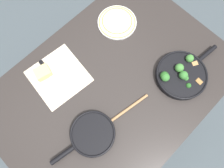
{
  "coord_description": "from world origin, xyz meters",
  "views": [
    {
      "loc": [
        -0.22,
        -0.22,
        1.83
      ],
      "look_at": [
        0.0,
        0.0,
        0.78
      ],
      "focal_mm": 32.0,
      "sensor_mm": 36.0,
      "label": 1
    }
  ],
  "objects_px": {
    "skillet_broccoli": "(181,74)",
    "skillet_eggs": "(92,134)",
    "cheese_block": "(43,73)",
    "dinner_plate_stack": "(117,22)",
    "wooden_spoon": "(113,120)",
    "grater_knife": "(50,73)"
  },
  "relations": [
    {
      "from": "cheese_block",
      "to": "dinner_plate_stack",
      "type": "height_order",
      "value": "cheese_block"
    },
    {
      "from": "skillet_eggs",
      "to": "skillet_broccoli",
      "type": "bearing_deg",
      "value": 178.3
    },
    {
      "from": "cheese_block",
      "to": "dinner_plate_stack",
      "type": "xyz_separation_m",
      "value": [
        0.53,
        -0.06,
        -0.01
      ]
    },
    {
      "from": "skillet_broccoli",
      "to": "skillet_eggs",
      "type": "bearing_deg",
      "value": 174.45
    },
    {
      "from": "wooden_spoon",
      "to": "cheese_block",
      "type": "distance_m",
      "value": 0.47
    },
    {
      "from": "skillet_eggs",
      "to": "wooden_spoon",
      "type": "distance_m",
      "value": 0.13
    },
    {
      "from": "skillet_eggs",
      "to": "wooden_spoon",
      "type": "height_order",
      "value": "skillet_eggs"
    },
    {
      "from": "skillet_eggs",
      "to": "cheese_block",
      "type": "xyz_separation_m",
      "value": [
        0.03,
        0.44,
        0.0
      ]
    },
    {
      "from": "wooden_spoon",
      "to": "cheese_block",
      "type": "bearing_deg",
      "value": -69.14
    },
    {
      "from": "skillet_broccoli",
      "to": "skillet_eggs",
      "type": "height_order",
      "value": "skillet_broccoli"
    },
    {
      "from": "grater_knife",
      "to": "wooden_spoon",
      "type": "bearing_deg",
      "value": 12.46
    },
    {
      "from": "skillet_eggs",
      "to": "wooden_spoon",
      "type": "relative_size",
      "value": 0.95
    },
    {
      "from": "cheese_block",
      "to": "grater_knife",
      "type": "bearing_deg",
      "value": -42.76
    },
    {
      "from": "skillet_eggs",
      "to": "cheese_block",
      "type": "height_order",
      "value": "cheese_block"
    },
    {
      "from": "wooden_spoon",
      "to": "dinner_plate_stack",
      "type": "height_order",
      "value": "dinner_plate_stack"
    },
    {
      "from": "skillet_eggs",
      "to": "grater_knife",
      "type": "relative_size",
      "value": 1.34
    },
    {
      "from": "skillet_eggs",
      "to": "wooden_spoon",
      "type": "bearing_deg",
      "value": 179.98
    },
    {
      "from": "cheese_block",
      "to": "dinner_plate_stack",
      "type": "relative_size",
      "value": 0.41
    },
    {
      "from": "wooden_spoon",
      "to": "grater_knife",
      "type": "relative_size",
      "value": 1.41
    },
    {
      "from": "skillet_eggs",
      "to": "grater_knife",
      "type": "height_order",
      "value": "skillet_eggs"
    },
    {
      "from": "skillet_broccoli",
      "to": "skillet_eggs",
      "type": "relative_size",
      "value": 1.16
    },
    {
      "from": "grater_knife",
      "to": "cheese_block",
      "type": "bearing_deg",
      "value": -128.99
    }
  ]
}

